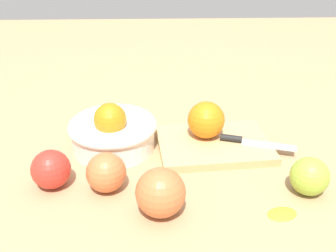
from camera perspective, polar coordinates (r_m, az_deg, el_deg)
The scene contains 10 objects.
ground_plane at distance 0.79m, azimuth 1.20°, elevation -6.95°, with size 2.40×2.40×0.00m, color tan.
bowl at distance 0.86m, azimuth -7.60°, elevation -0.78°, with size 0.18×0.18×0.10m.
cutting_board at distance 0.88m, azimuth 6.33°, elevation -2.57°, with size 0.23×0.17×0.02m, color tan.
orange_on_board at distance 0.87m, azimuth 5.26°, elevation 0.84°, with size 0.08×0.08×0.08m, color orange.
knife at distance 0.87m, azimuth 10.83°, elevation -2.07°, with size 0.15×0.06×0.01m.
apple_front_left at distance 0.75m, azimuth -8.51°, elevation -6.34°, with size 0.07×0.07×0.07m, color #CC6638.
apple_front_left_2 at distance 0.68m, azimuth -1.03°, elevation -9.15°, with size 0.08×0.08×0.08m, color #CC6638.
apple_front_right at distance 0.77m, azimuth 18.89°, elevation -6.57°, with size 0.07×0.07×0.07m, color #8EB738.
apple_mid_left at distance 0.77m, azimuth -15.80°, elevation -5.76°, with size 0.07×0.07×0.07m, color red.
citrus_peel at distance 0.73m, azimuth 15.43°, elevation -11.39°, with size 0.05×0.04×0.01m, color orange.
Camera 1 is at (-0.04, -0.64, 0.46)m, focal length 44.32 mm.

